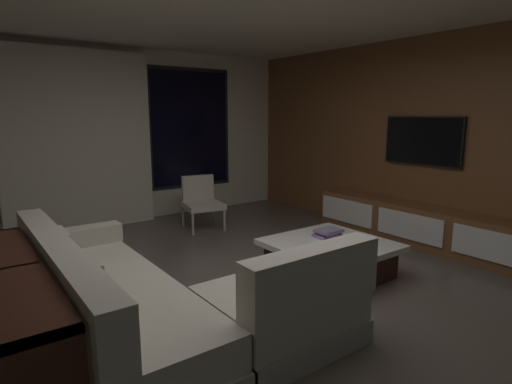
{
  "coord_description": "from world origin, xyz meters",
  "views": [
    {
      "loc": [
        -2.08,
        -2.88,
        1.7
      ],
      "look_at": [
        0.91,
        1.17,
        0.75
      ],
      "focal_mm": 29.28,
      "sensor_mm": 36.0,
      "label": 1
    }
  ],
  "objects_px": {
    "accent_chair_near_window": "(201,199)",
    "media_console": "(422,227)",
    "coffee_table": "(330,258)",
    "book_stack_on_coffee_table": "(328,233)",
    "mounted_tv": "(422,141)",
    "console_table_behind_couch": "(13,316)",
    "sectional_couch": "(155,303)"
  },
  "relations": [
    {
      "from": "mounted_tv",
      "to": "console_table_behind_couch",
      "type": "distance_m",
      "value": 4.9
    },
    {
      "from": "book_stack_on_coffee_table",
      "to": "coffee_table",
      "type": "bearing_deg",
      "value": -128.28
    },
    {
      "from": "sectional_couch",
      "to": "console_table_behind_couch",
      "type": "bearing_deg",
      "value": 172.02
    },
    {
      "from": "media_console",
      "to": "coffee_table",
      "type": "bearing_deg",
      "value": 179.53
    },
    {
      "from": "sectional_couch",
      "to": "console_table_behind_couch",
      "type": "height_order",
      "value": "sectional_couch"
    },
    {
      "from": "sectional_couch",
      "to": "media_console",
      "type": "relative_size",
      "value": 0.81
    },
    {
      "from": "coffee_table",
      "to": "media_console",
      "type": "xyz_separation_m",
      "value": [
        1.7,
        -0.01,
        0.06
      ]
    },
    {
      "from": "accent_chair_near_window",
      "to": "sectional_couch",
      "type": "bearing_deg",
      "value": -125.32
    },
    {
      "from": "book_stack_on_coffee_table",
      "to": "mounted_tv",
      "type": "distance_m",
      "value": 2.0
    },
    {
      "from": "book_stack_on_coffee_table",
      "to": "console_table_behind_couch",
      "type": "xyz_separation_m",
      "value": [
        -3.05,
        -0.15,
        0.0
      ]
    },
    {
      "from": "console_table_behind_couch",
      "to": "mounted_tv",
      "type": "bearing_deg",
      "value": 2.2
    },
    {
      "from": "coffee_table",
      "to": "console_table_behind_couch",
      "type": "bearing_deg",
      "value": -179.98
    },
    {
      "from": "accent_chair_near_window",
      "to": "mounted_tv",
      "type": "bearing_deg",
      "value": -48.05
    },
    {
      "from": "coffee_table",
      "to": "console_table_behind_couch",
      "type": "height_order",
      "value": "console_table_behind_couch"
    },
    {
      "from": "console_table_behind_couch",
      "to": "accent_chair_near_window",
      "type": "bearing_deg",
      "value": 41.9
    },
    {
      "from": "accent_chair_near_window",
      "to": "console_table_behind_couch",
      "type": "bearing_deg",
      "value": -138.1
    },
    {
      "from": "book_stack_on_coffee_table",
      "to": "accent_chair_near_window",
      "type": "relative_size",
      "value": 0.37
    },
    {
      "from": "mounted_tv",
      "to": "coffee_table",
      "type": "bearing_deg",
      "value": -174.41
    },
    {
      "from": "accent_chair_near_window",
      "to": "media_console",
      "type": "height_order",
      "value": "accent_chair_near_window"
    },
    {
      "from": "sectional_couch",
      "to": "media_console",
      "type": "height_order",
      "value": "sectional_couch"
    },
    {
      "from": "coffee_table",
      "to": "console_table_behind_couch",
      "type": "distance_m",
      "value": 2.94
    },
    {
      "from": "sectional_couch",
      "to": "console_table_behind_couch",
      "type": "xyz_separation_m",
      "value": [
        -0.91,
        0.13,
        0.12
      ]
    },
    {
      "from": "coffee_table",
      "to": "media_console",
      "type": "bearing_deg",
      "value": -0.47
    },
    {
      "from": "sectional_couch",
      "to": "coffee_table",
      "type": "relative_size",
      "value": 2.16
    },
    {
      "from": "sectional_couch",
      "to": "console_table_behind_couch",
      "type": "relative_size",
      "value": 1.19
    },
    {
      "from": "mounted_tv",
      "to": "console_table_behind_couch",
      "type": "height_order",
      "value": "mounted_tv"
    },
    {
      "from": "sectional_couch",
      "to": "coffee_table",
      "type": "distance_m",
      "value": 2.02
    },
    {
      "from": "book_stack_on_coffee_table",
      "to": "media_console",
      "type": "relative_size",
      "value": 0.09
    },
    {
      "from": "sectional_couch",
      "to": "accent_chair_near_window",
      "type": "relative_size",
      "value": 3.21
    },
    {
      "from": "accent_chair_near_window",
      "to": "coffee_table",
      "type": "bearing_deg",
      "value": -85.92
    },
    {
      "from": "sectional_couch",
      "to": "console_table_behind_couch",
      "type": "distance_m",
      "value": 0.93
    },
    {
      "from": "coffee_table",
      "to": "book_stack_on_coffee_table",
      "type": "distance_m",
      "value": 0.29
    }
  ]
}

